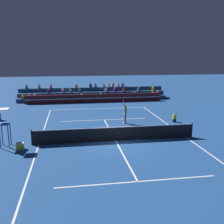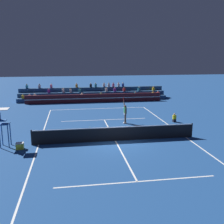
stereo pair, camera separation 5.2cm
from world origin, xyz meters
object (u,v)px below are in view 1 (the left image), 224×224
Objects in this scene: tennis_ball at (90,127)px; equipment_cooler at (20,146)px; umpire_chair at (3,123)px; ball_kid_courtside at (174,118)px; tennis_player at (125,113)px.

equipment_cooler is at bearing -137.26° from tennis_ball.
equipment_cooler is at bearing -32.47° from umpire_chair.
tennis_player reaches higher than ball_kid_courtside.
equipment_cooler is at bearing -158.00° from ball_kid_courtside.
umpire_chair reaches higher than tennis_ball.
ball_kid_courtside reaches higher than tennis_ball.
ball_kid_courtside is 0.36× the size of tennis_player.
ball_kid_courtside is 12.43× the size of tennis_ball.
tennis_player is 10.06m from equipment_cooler.
ball_kid_courtside is at bearing 17.94° from umpire_chair.
tennis_player is at bearing 33.44° from equipment_cooler.
tennis_player is (9.46, 4.83, -0.73)m from umpire_chair.
umpire_chair is 7.52m from tennis_ball.
tennis_player reaches higher than tennis_ball.
ball_kid_courtside is (14.16, 4.58, -1.39)m from umpire_chair.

